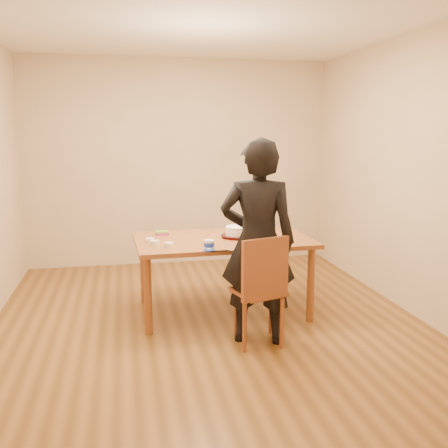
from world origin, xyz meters
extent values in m
cube|color=brown|center=(0.00, 0.00, 0.00)|extent=(4.00, 4.50, 0.00)
cube|color=silver|center=(0.00, 0.00, 2.70)|extent=(4.00, 4.50, 0.00)
cube|color=tan|center=(0.00, 2.25, 1.35)|extent=(4.00, 0.00, 2.70)
cube|color=tan|center=(2.00, 0.00, 1.35)|extent=(0.00, 4.50, 2.70)
cube|color=brown|center=(0.19, 0.24, 0.73)|extent=(1.71, 1.05, 0.04)
cube|color=brown|center=(0.34, -0.53, 0.45)|extent=(0.46, 0.46, 0.04)
cylinder|color=red|center=(0.33, 0.26, 0.76)|extent=(0.31, 0.31, 0.02)
cylinder|color=white|center=(0.33, 0.26, 0.81)|extent=(0.23, 0.23, 0.07)
ellipsoid|color=white|center=(0.33, 0.26, 0.86)|extent=(0.23, 0.23, 0.03)
cylinder|color=white|center=(-0.02, -0.18, 0.79)|extent=(0.09, 0.09, 0.08)
cylinder|color=#1939A6|center=(-0.03, -0.23, 0.76)|extent=(0.10, 0.10, 0.01)
ellipsoid|color=white|center=(-0.03, -0.23, 0.77)|extent=(0.04, 0.04, 0.02)
cylinder|color=white|center=(-0.36, -0.01, 0.77)|extent=(0.08, 0.08, 0.04)
cylinder|color=white|center=(-0.52, 0.19, 0.77)|extent=(0.08, 0.08, 0.04)
cylinder|color=white|center=(-0.48, 0.09, 0.77)|extent=(0.08, 0.08, 0.04)
cube|color=#D83382|center=(-0.38, 0.52, 0.76)|extent=(0.13, 0.08, 0.02)
cube|color=green|center=(-0.38, 0.52, 0.78)|extent=(0.13, 0.07, 0.02)
cube|color=black|center=(0.06, -0.28, 0.76)|extent=(0.16, 0.02, 0.01)
imported|color=black|center=(0.34, -0.49, 0.86)|extent=(0.72, 0.58, 1.73)
camera|label=1|loc=(-0.74, -4.40, 1.79)|focal=40.00mm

